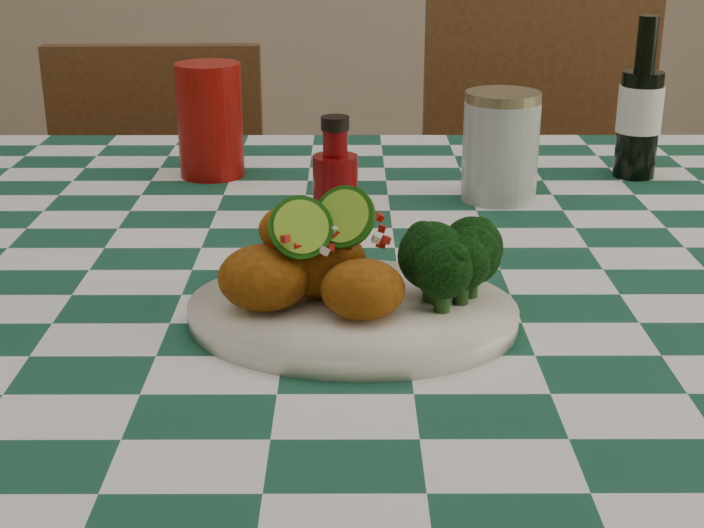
{
  "coord_description": "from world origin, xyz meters",
  "views": [
    {
      "loc": [
        -0.05,
        -0.98,
        1.14
      ],
      "look_at": [
        -0.05,
        -0.19,
        0.84
      ],
      "focal_mm": 50.0,
      "sensor_mm": 36.0,
      "label": 1
    }
  ],
  "objects_px": {
    "ketchup_bottle": "(335,168)",
    "mason_jar": "(501,146)",
    "fried_chicken_pile": "(328,253)",
    "beer_bottle": "(641,98)",
    "wooden_chair_left": "(152,303)",
    "wooden_chair_right": "(548,273)",
    "plate": "(352,313)",
    "red_tumbler": "(210,120)"
  },
  "relations": [
    {
      "from": "ketchup_bottle",
      "to": "mason_jar",
      "type": "bearing_deg",
      "value": 20.46
    },
    {
      "from": "fried_chicken_pile",
      "to": "beer_bottle",
      "type": "height_order",
      "value": "beer_bottle"
    },
    {
      "from": "mason_jar",
      "to": "beer_bottle",
      "type": "distance_m",
      "value": 0.22
    },
    {
      "from": "wooden_chair_left",
      "to": "wooden_chair_right",
      "type": "distance_m",
      "value": 0.73
    },
    {
      "from": "fried_chicken_pile",
      "to": "mason_jar",
      "type": "bearing_deg",
      "value": 61.67
    },
    {
      "from": "plate",
      "to": "red_tumbler",
      "type": "bearing_deg",
      "value": 110.92
    },
    {
      "from": "plate",
      "to": "red_tumbler",
      "type": "height_order",
      "value": "red_tumbler"
    },
    {
      "from": "plate",
      "to": "fried_chicken_pile",
      "type": "height_order",
      "value": "fried_chicken_pile"
    },
    {
      "from": "mason_jar",
      "to": "plate",
      "type": "bearing_deg",
      "value": -115.83
    },
    {
      "from": "red_tumbler",
      "to": "mason_jar",
      "type": "height_order",
      "value": "red_tumbler"
    },
    {
      "from": "plate",
      "to": "wooden_chair_left",
      "type": "bearing_deg",
      "value": 112.76
    },
    {
      "from": "red_tumbler",
      "to": "ketchup_bottle",
      "type": "relative_size",
      "value": 1.25
    },
    {
      "from": "wooden_chair_left",
      "to": "wooden_chair_right",
      "type": "height_order",
      "value": "wooden_chair_right"
    },
    {
      "from": "wooden_chair_right",
      "to": "beer_bottle",
      "type": "bearing_deg",
      "value": -88.73
    },
    {
      "from": "fried_chicken_pile",
      "to": "ketchup_bottle",
      "type": "height_order",
      "value": "ketchup_bottle"
    },
    {
      "from": "beer_bottle",
      "to": "wooden_chair_left",
      "type": "xyz_separation_m",
      "value": [
        -0.74,
        0.39,
        -0.45
      ]
    },
    {
      "from": "fried_chicken_pile",
      "to": "wooden_chair_left",
      "type": "xyz_separation_m",
      "value": [
        -0.34,
        0.86,
        -0.41
      ]
    },
    {
      "from": "beer_bottle",
      "to": "wooden_chair_right",
      "type": "height_order",
      "value": "beer_bottle"
    },
    {
      "from": "wooden_chair_left",
      "to": "wooden_chair_right",
      "type": "xyz_separation_m",
      "value": [
        0.73,
        0.03,
        0.04
      ]
    },
    {
      "from": "wooden_chair_left",
      "to": "red_tumbler",
      "type": "bearing_deg",
      "value": -66.63
    },
    {
      "from": "ketchup_bottle",
      "to": "mason_jar",
      "type": "relative_size",
      "value": 0.9
    },
    {
      "from": "red_tumbler",
      "to": "mason_jar",
      "type": "xyz_separation_m",
      "value": [
        0.36,
        -0.11,
        -0.01
      ]
    },
    {
      "from": "plate",
      "to": "ketchup_bottle",
      "type": "height_order",
      "value": "ketchup_bottle"
    },
    {
      "from": "plate",
      "to": "fried_chicken_pile",
      "type": "xyz_separation_m",
      "value": [
        -0.02,
        0.0,
        0.06
      ]
    },
    {
      "from": "red_tumbler",
      "to": "mason_jar",
      "type": "relative_size",
      "value": 1.12
    },
    {
      "from": "fried_chicken_pile",
      "to": "wooden_chair_right",
      "type": "distance_m",
      "value": 1.04
    },
    {
      "from": "ketchup_bottle",
      "to": "beer_bottle",
      "type": "height_order",
      "value": "beer_bottle"
    },
    {
      "from": "plate",
      "to": "beer_bottle",
      "type": "relative_size",
      "value": 1.38
    },
    {
      "from": "plate",
      "to": "fried_chicken_pile",
      "type": "relative_size",
      "value": 1.95
    },
    {
      "from": "fried_chicken_pile",
      "to": "red_tumbler",
      "type": "height_order",
      "value": "red_tumbler"
    },
    {
      "from": "beer_bottle",
      "to": "wooden_chair_left",
      "type": "bearing_deg",
      "value": 152.22
    },
    {
      "from": "beer_bottle",
      "to": "wooden_chair_right",
      "type": "distance_m",
      "value": 0.59
    },
    {
      "from": "fried_chicken_pile",
      "to": "mason_jar",
      "type": "relative_size",
      "value": 1.12
    },
    {
      "from": "plate",
      "to": "ketchup_bottle",
      "type": "relative_size",
      "value": 2.43
    },
    {
      "from": "plate",
      "to": "fried_chicken_pile",
      "type": "bearing_deg",
      "value": 180.0
    },
    {
      "from": "wooden_chair_right",
      "to": "ketchup_bottle",
      "type": "bearing_deg",
      "value": -122.71
    },
    {
      "from": "plate",
      "to": "beer_bottle",
      "type": "xyz_separation_m",
      "value": [
        0.38,
        0.48,
        0.1
      ]
    },
    {
      "from": "fried_chicken_pile",
      "to": "ketchup_bottle",
      "type": "distance_m",
      "value": 0.3
    },
    {
      "from": "beer_bottle",
      "to": "wooden_chair_left",
      "type": "relative_size",
      "value": 0.24
    },
    {
      "from": "red_tumbler",
      "to": "wooden_chair_right",
      "type": "distance_m",
      "value": 0.79
    },
    {
      "from": "plate",
      "to": "fried_chicken_pile",
      "type": "distance_m",
      "value": 0.06
    },
    {
      "from": "mason_jar",
      "to": "fried_chicken_pile",
      "type": "bearing_deg",
      "value": -118.33
    }
  ]
}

